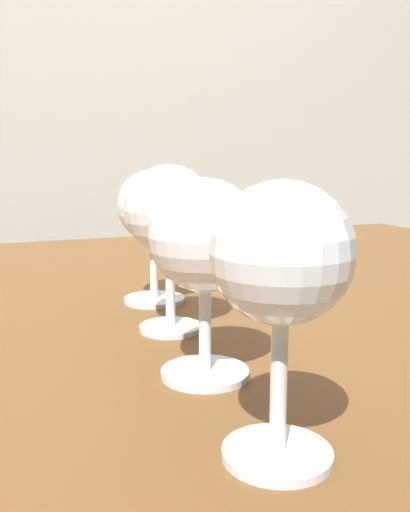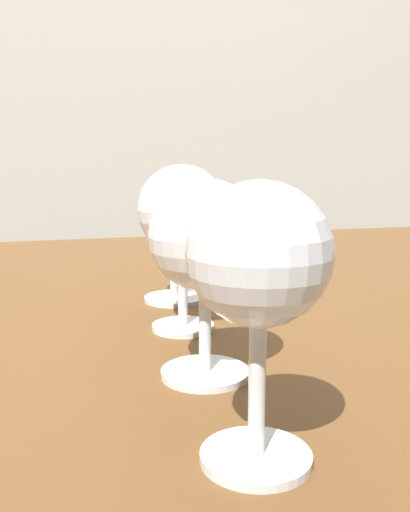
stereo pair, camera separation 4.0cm
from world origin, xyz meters
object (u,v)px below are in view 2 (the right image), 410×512
(wine_glass_port, at_px, (205,242))
(wine_glass_pinot, at_px, (174,210))
(wine_glass_white, at_px, (259,262))
(wine_glass_cabernet, at_px, (180,214))

(wine_glass_port, xyz_separation_m, wine_glass_pinot, (0.03, 0.22, 0.00))
(wine_glass_white, distance_m, wine_glass_cabernet, 0.24)
(wine_glass_white, bearing_deg, wine_glass_port, 87.56)
(wine_glass_white, xyz_separation_m, wine_glass_port, (0.01, 0.12, -0.01))
(wine_glass_port, xyz_separation_m, wine_glass_cabernet, (0.01, 0.11, 0.01))
(wine_glass_white, relative_size, wine_glass_port, 1.02)
(wine_glass_pinot, bearing_deg, wine_glass_port, -96.50)
(wine_glass_cabernet, distance_m, wine_glass_pinot, 0.11)
(wine_glass_cabernet, bearing_deg, wine_glass_white, -93.27)
(wine_glass_white, height_order, wine_glass_port, wine_glass_white)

